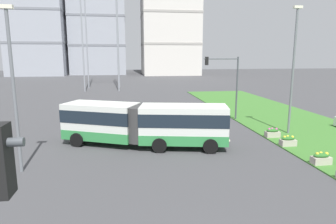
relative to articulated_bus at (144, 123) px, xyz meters
The scene contains 10 objects.
articulated_bus is the anchor object (origin of this frame).
car_silver_hatch 10.92m from the articulated_bus, 115.51° to the left, with size 4.52×2.28×1.58m.
flower_planter_3 11.54m from the articulated_bus, 28.11° to the right, with size 1.10×0.56×0.74m.
flower_planter_4 10.34m from the articulated_bus, ahead, with size 1.10×0.56×0.74m.
flower_planter_5 10.22m from the articulated_bus, ahead, with size 1.10×0.56×0.74m.
traffic_light_far_right 11.74m from the articulated_bus, 41.03° to the left, with size 3.53×0.28×6.28m.
streetlight_left 8.79m from the articulated_bus, 151.12° to the right, with size 0.70×0.28×8.95m.
streetlight_median 12.73m from the articulated_bus, ahead, with size 0.70×0.28×10.17m.
apartment_tower_westcentre 90.11m from the articulated_bus, 96.50° to the left, with size 18.35×17.30×37.25m.
apartment_tower_centre 85.30m from the articulated_bus, 80.32° to the left, with size 18.51×17.95×48.15m.
Camera 1 is at (-2.59, -6.24, 6.43)m, focal length 31.83 mm.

